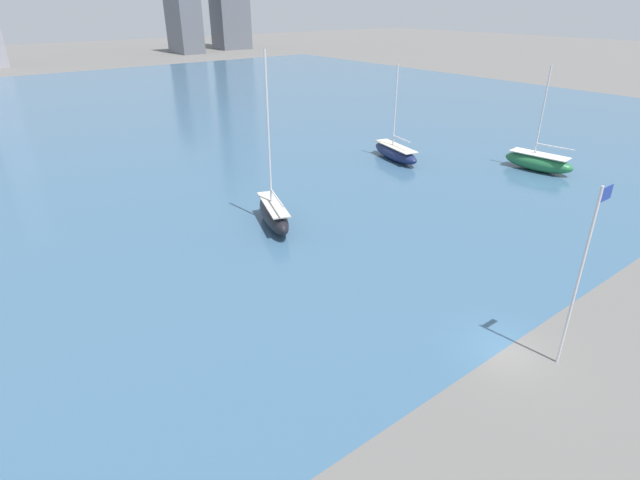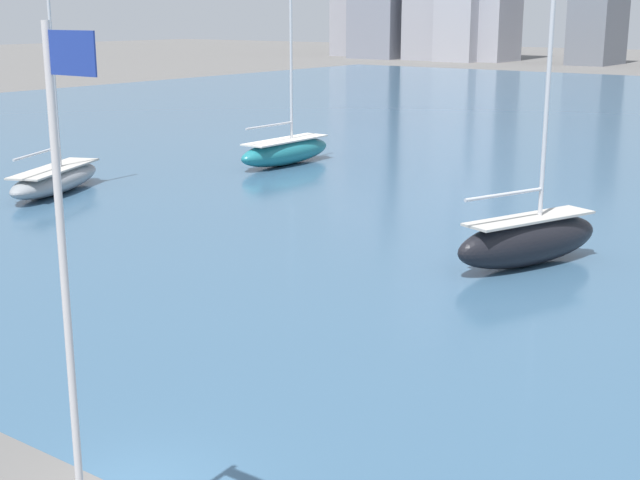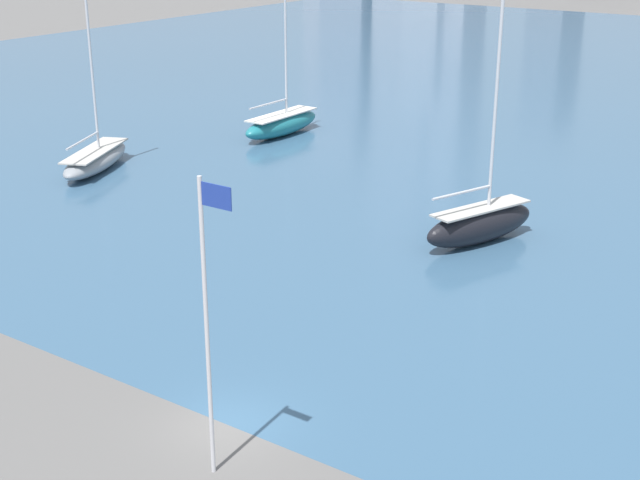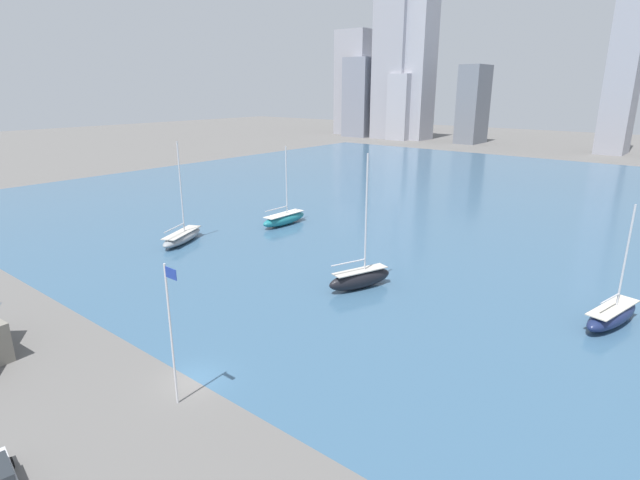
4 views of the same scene
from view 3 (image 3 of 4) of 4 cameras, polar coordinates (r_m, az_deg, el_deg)
name	(u,v)px [view 3 (image 3 of 4)]	position (r m, az deg, el deg)	size (l,w,h in m)	color
ground_plane	(228,425)	(32.31, -5.88, -11.71)	(500.00, 500.00, 0.00)	#605E5B
flag_pole	(208,319)	(27.28, -7.19, -5.07)	(1.24, 0.14, 9.97)	silver
sailboat_gray	(96,158)	(64.20, -14.16, 5.08)	(5.93, 9.20, 13.62)	gray
sailboat_black	(480,223)	(49.14, 10.22, 1.10)	(4.26, 7.74, 14.18)	black
sailboat_teal	(282,123)	(72.32, -2.46, 7.46)	(2.30, 8.85, 12.02)	#1E757F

